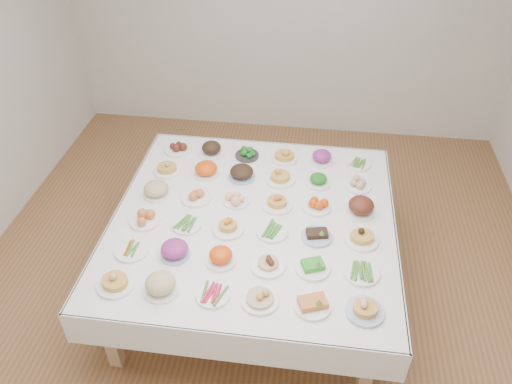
# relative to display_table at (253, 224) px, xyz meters

# --- Properties ---
(room_envelope) EXTENTS (5.02, 5.02, 2.81)m
(room_envelope) POSITION_rel_display_table_xyz_m (0.03, 0.13, 1.15)
(room_envelope) COLOR #8F5B3B
(room_envelope) RESTS_ON ground
(display_table) EXTENTS (2.16, 2.16, 0.75)m
(display_table) POSITION_rel_display_table_xyz_m (0.00, 0.00, 0.00)
(display_table) COLOR white
(display_table) RESTS_ON ground
(dish_0) EXTENTS (0.24, 0.24, 0.14)m
(dish_0) POSITION_rel_display_table_xyz_m (-0.80, -0.80, 0.13)
(dish_0) COLOR white
(dish_0) RESTS_ON display_table
(dish_1) EXTENTS (0.22, 0.22, 0.14)m
(dish_1) POSITION_rel_display_table_xyz_m (-0.49, -0.80, 0.13)
(dish_1) COLOR white
(dish_1) RESTS_ON display_table
(dish_2) EXTENTS (0.21, 0.21, 0.05)m
(dish_2) POSITION_rel_display_table_xyz_m (-0.15, -0.80, 0.09)
(dish_2) COLOR white
(dish_2) RESTS_ON display_table
(dish_3) EXTENTS (0.24, 0.24, 0.13)m
(dish_3) POSITION_rel_display_table_xyz_m (0.15, -0.80, 0.13)
(dish_3) COLOR white
(dish_3) RESTS_ON display_table
(dish_4) EXTENTS (0.23, 0.23, 0.11)m
(dish_4) POSITION_rel_display_table_xyz_m (0.49, -0.80, 0.11)
(dish_4) COLOR white
(dish_4) RESTS_ON display_table
(dish_5) EXTENTS (0.24, 0.24, 0.13)m
(dish_5) POSITION_rel_display_table_xyz_m (0.81, -0.80, 0.12)
(dish_5) COLOR #4C66B2
(dish_5) RESTS_ON display_table
(dish_6) EXTENTS (0.24, 0.24, 0.05)m
(dish_6) POSITION_rel_display_table_xyz_m (-0.80, -0.48, 0.09)
(dish_6) COLOR white
(dish_6) RESTS_ON display_table
(dish_7) EXTENTS (0.22, 0.22, 0.12)m
(dish_7) POSITION_rel_display_table_xyz_m (-0.49, -0.48, 0.13)
(dish_7) COLOR #4C66B2
(dish_7) RESTS_ON display_table
(dish_8) EXTENTS (0.21, 0.21, 0.11)m
(dish_8) POSITION_rel_display_table_xyz_m (-0.16, -0.49, 0.11)
(dish_8) COLOR white
(dish_8) RESTS_ON display_table
(dish_9) EXTENTS (0.24, 0.24, 0.12)m
(dish_9) POSITION_rel_display_table_xyz_m (0.17, -0.49, 0.12)
(dish_9) COLOR white
(dish_9) RESTS_ON display_table
(dish_10) EXTENTS (0.23, 0.23, 0.10)m
(dish_10) POSITION_rel_display_table_xyz_m (0.47, -0.48, 0.11)
(dish_10) COLOR white
(dish_10) RESTS_ON display_table
(dish_11) EXTENTS (0.24, 0.24, 0.06)m
(dish_11) POSITION_rel_display_table_xyz_m (0.80, -0.48, 0.09)
(dish_11) COLOR white
(dish_11) RESTS_ON display_table
(dish_12) EXTENTS (0.23, 0.23, 0.11)m
(dish_12) POSITION_rel_display_table_xyz_m (-0.81, -0.16, 0.12)
(dish_12) COLOR white
(dish_12) RESTS_ON display_table
(dish_13) EXTENTS (0.22, 0.22, 0.05)m
(dish_13) POSITION_rel_display_table_xyz_m (-0.48, -0.17, 0.09)
(dish_13) COLOR white
(dish_13) RESTS_ON display_table
(dish_14) EXTENTS (0.23, 0.23, 0.12)m
(dish_14) POSITION_rel_display_table_xyz_m (-0.17, -0.17, 0.12)
(dish_14) COLOR white
(dish_14) RESTS_ON display_table
(dish_15) EXTENTS (0.25, 0.23, 0.06)m
(dish_15) POSITION_rel_display_table_xyz_m (0.16, -0.16, 0.09)
(dish_15) COLOR white
(dish_15) RESTS_ON display_table
(dish_16) EXTENTS (0.23, 0.23, 0.10)m
(dish_16) POSITION_rel_display_table_xyz_m (0.49, -0.16, 0.10)
(dish_16) COLOR #4C66B2
(dish_16) RESTS_ON display_table
(dish_17) EXTENTS (0.24, 0.24, 0.14)m
(dish_17) POSITION_rel_display_table_xyz_m (0.81, -0.15, 0.13)
(dish_17) COLOR white
(dish_17) RESTS_ON display_table
(dish_18) EXTENTS (0.24, 0.24, 0.14)m
(dish_18) POSITION_rel_display_table_xyz_m (-0.81, 0.16, 0.14)
(dish_18) COLOR white
(dish_18) RESTS_ON display_table
(dish_19) EXTENTS (0.24, 0.24, 0.10)m
(dish_19) POSITION_rel_display_table_xyz_m (-0.48, 0.16, 0.11)
(dish_19) COLOR white
(dish_19) RESTS_ON display_table
(dish_20) EXTENTS (0.21, 0.21, 0.10)m
(dish_20) POSITION_rel_display_table_xyz_m (-0.16, 0.17, 0.11)
(dish_20) COLOR white
(dish_20) RESTS_ON display_table
(dish_21) EXTENTS (0.24, 0.24, 0.13)m
(dish_21) POSITION_rel_display_table_xyz_m (0.17, 0.16, 0.12)
(dish_21) COLOR white
(dish_21) RESTS_ON display_table
(dish_22) EXTENTS (0.22, 0.22, 0.10)m
(dish_22) POSITION_rel_display_table_xyz_m (0.47, 0.17, 0.11)
(dish_22) COLOR white
(dish_22) RESTS_ON display_table
(dish_23) EXTENTS (0.25, 0.25, 0.14)m
(dish_23) POSITION_rel_display_table_xyz_m (0.81, 0.16, 0.13)
(dish_23) COLOR white
(dish_23) RESTS_ON display_table
(dish_24) EXTENTS (0.22, 0.22, 0.13)m
(dish_24) POSITION_rel_display_table_xyz_m (-0.81, 0.48, 0.12)
(dish_24) COLOR white
(dish_24) RESTS_ON display_table
(dish_25) EXTENTS (0.23, 0.23, 0.13)m
(dish_25) POSITION_rel_display_table_xyz_m (-0.47, 0.49, 0.13)
(dish_25) COLOR white
(dish_25) RESTS_ON display_table
(dish_26) EXTENTS (0.23, 0.23, 0.14)m
(dish_26) POSITION_rel_display_table_xyz_m (-0.17, 0.49, 0.14)
(dish_26) COLOR #4C66B2
(dish_26) RESTS_ON display_table
(dish_27) EXTENTS (0.24, 0.24, 0.13)m
(dish_27) POSITION_rel_display_table_xyz_m (0.16, 0.49, 0.13)
(dish_27) COLOR white
(dish_27) RESTS_ON display_table
(dish_28) EXTENTS (0.20, 0.20, 0.12)m
(dish_28) POSITION_rel_display_table_xyz_m (0.47, 0.49, 0.12)
(dish_28) COLOR white
(dish_28) RESTS_ON display_table
(dish_29) EXTENTS (0.21, 0.21, 0.10)m
(dish_29) POSITION_rel_display_table_xyz_m (0.80, 0.49, 0.11)
(dish_29) COLOR white
(dish_29) RESTS_ON display_table
(dish_30) EXTENTS (0.24, 0.24, 0.10)m
(dish_30) POSITION_rel_display_table_xyz_m (-0.80, 0.81, 0.11)
(dish_30) COLOR white
(dish_30) RESTS_ON display_table
(dish_31) EXTENTS (0.24, 0.24, 0.14)m
(dish_31) POSITION_rel_display_table_xyz_m (-0.49, 0.80, 0.14)
(dish_31) COLOR white
(dish_31) RESTS_ON display_table
(dish_32) EXTENTS (0.21, 0.21, 0.09)m
(dish_32) POSITION_rel_display_table_xyz_m (-0.17, 0.81, 0.11)
(dish_32) COLOR #2C2A27
(dish_32) RESTS_ON display_table
(dish_33) EXTENTS (0.23, 0.23, 0.15)m
(dish_33) POSITION_rel_display_table_xyz_m (0.16, 0.80, 0.14)
(dish_33) COLOR white
(dish_33) RESTS_ON display_table
(dish_34) EXTENTS (0.20, 0.20, 0.13)m
(dish_34) POSITION_rel_display_table_xyz_m (0.49, 0.81, 0.13)
(dish_34) COLOR white
(dish_34) RESTS_ON display_table
(dish_35) EXTENTS (0.21, 0.21, 0.05)m
(dish_35) POSITION_rel_display_table_xyz_m (0.81, 0.80, 0.09)
(dish_35) COLOR white
(dish_35) RESTS_ON display_table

